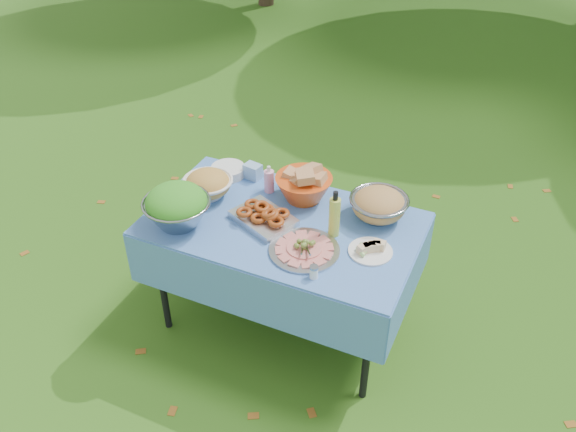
% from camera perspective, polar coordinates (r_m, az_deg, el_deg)
% --- Properties ---
extents(ground, '(80.00, 80.00, 0.00)m').
position_cam_1_polar(ground, '(3.80, -0.45, -9.81)').
color(ground, '#1A3A0A').
rests_on(ground, ground).
extents(picnic_table, '(1.46, 0.86, 0.76)m').
position_cam_1_polar(picnic_table, '(3.53, -0.48, -5.55)').
color(picnic_table, '#84CEFF').
rests_on(picnic_table, ground).
extents(salad_bowl, '(0.43, 0.43, 0.24)m').
position_cam_1_polar(salad_bowl, '(3.26, -10.38, 0.92)').
color(salad_bowl, gray).
rests_on(salad_bowl, picnic_table).
extents(pasta_bowl_white, '(0.34, 0.34, 0.16)m').
position_cam_1_polar(pasta_bowl_white, '(3.48, -7.51, 3.00)').
color(pasta_bowl_white, silver).
rests_on(pasta_bowl_white, picnic_table).
extents(plate_stack, '(0.23, 0.23, 0.06)m').
position_cam_1_polar(plate_stack, '(3.68, -5.63, 4.23)').
color(plate_stack, silver).
rests_on(plate_stack, picnic_table).
extents(wipes_box, '(0.11, 0.09, 0.09)m').
position_cam_1_polar(wipes_box, '(3.64, -3.31, 4.20)').
color(wipes_box, '#87B0DB').
rests_on(wipes_box, picnic_table).
extents(sanitizer_bottle, '(0.06, 0.06, 0.17)m').
position_cam_1_polar(sanitizer_bottle, '(3.49, -1.79, 3.48)').
color(sanitizer_bottle, '#F69FC4').
rests_on(sanitizer_bottle, picnic_table).
extents(bread_bowl, '(0.42, 0.42, 0.22)m').
position_cam_1_polar(bread_bowl, '(3.41, 1.49, 3.15)').
color(bread_bowl, '#CD4714').
rests_on(bread_bowl, picnic_table).
extents(pasta_bowl_steel, '(0.36, 0.36, 0.17)m').
position_cam_1_polar(pasta_bowl_steel, '(3.32, 8.50, 1.09)').
color(pasta_bowl_steel, gray).
rests_on(pasta_bowl_steel, picnic_table).
extents(fried_tray, '(0.40, 0.34, 0.08)m').
position_cam_1_polar(fried_tray, '(3.28, -2.32, 0.04)').
color(fried_tray, silver).
rests_on(fried_tray, picnic_table).
extents(charcuterie_platter, '(0.44, 0.44, 0.08)m').
position_cam_1_polar(charcuterie_platter, '(3.08, 1.55, -2.70)').
color(charcuterie_platter, '#A3A4AA').
rests_on(charcuterie_platter, picnic_table).
extents(oil_bottle, '(0.07, 0.07, 0.27)m').
position_cam_1_polar(oil_bottle, '(3.14, 4.38, 0.22)').
color(oil_bottle, '#BCCC42').
rests_on(oil_bottle, picnic_table).
extents(cheese_plate, '(0.29, 0.29, 0.06)m').
position_cam_1_polar(cheese_plate, '(3.10, 7.75, -2.93)').
color(cheese_plate, silver).
rests_on(cheese_plate, picnic_table).
extents(shaker, '(0.05, 0.05, 0.07)m').
position_cam_1_polar(shaker, '(2.93, 2.43, -5.25)').
color(shaker, white).
rests_on(shaker, picnic_table).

